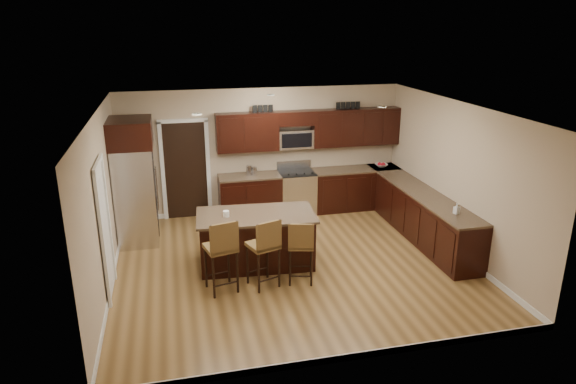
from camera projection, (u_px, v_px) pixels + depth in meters
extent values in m
plane|color=olive|center=(293.00, 264.00, 8.91)|extent=(6.00, 6.00, 0.00)
plane|color=silver|center=(293.00, 109.00, 8.05)|extent=(6.00, 6.00, 0.00)
plane|color=tan|center=(263.00, 151.00, 11.02)|extent=(6.00, 0.00, 6.00)
plane|color=tan|center=(102.00, 205.00, 7.83)|extent=(0.00, 5.50, 5.50)
plane|color=tan|center=(457.00, 178.00, 9.13)|extent=(0.00, 5.50, 5.50)
cube|color=black|center=(250.00, 197.00, 10.95)|extent=(1.30, 0.60, 0.88)
cube|color=black|center=(355.00, 189.00, 11.47)|extent=(1.94, 0.60, 0.88)
cube|color=black|center=(424.00, 218.00, 9.79)|extent=(0.60, 3.35, 0.88)
cube|color=brown|center=(249.00, 176.00, 10.81)|extent=(1.30, 0.63, 0.04)
cube|color=brown|center=(356.00, 169.00, 11.32)|extent=(1.94, 0.63, 0.04)
cube|color=brown|center=(426.00, 195.00, 9.64)|extent=(0.63, 3.35, 0.04)
cube|color=black|center=(247.00, 132.00, 10.64)|extent=(1.30, 0.33, 0.80)
cube|color=black|center=(356.00, 127.00, 11.15)|extent=(1.94, 0.33, 0.80)
cube|color=black|center=(295.00, 118.00, 10.78)|extent=(0.76, 0.33, 0.30)
cube|color=silver|center=(297.00, 193.00, 11.17)|extent=(0.76, 0.64, 0.90)
cube|color=black|center=(297.00, 173.00, 11.03)|extent=(0.76, 0.60, 0.03)
cube|color=black|center=(300.00, 197.00, 10.90)|extent=(0.65, 0.01, 0.45)
cube|color=silver|center=(294.00, 165.00, 11.24)|extent=(0.76, 0.05, 0.18)
cube|color=silver|center=(295.00, 139.00, 10.94)|extent=(0.76, 0.31, 0.40)
cube|color=black|center=(186.00, 171.00, 10.75)|extent=(0.85, 0.03, 2.06)
cube|color=white|center=(104.00, 232.00, 7.66)|extent=(0.03, 0.80, 2.04)
cube|color=black|center=(256.00, 240.00, 8.80)|extent=(1.95, 1.08, 0.88)
cube|color=brown|center=(256.00, 215.00, 8.65)|extent=(2.06, 1.19, 0.04)
cube|color=black|center=(257.00, 261.00, 8.92)|extent=(1.87, 1.00, 0.09)
cube|color=brown|center=(220.00, 248.00, 7.84)|extent=(0.54, 0.54, 0.06)
cube|color=brown|center=(224.00, 238.00, 7.59)|extent=(0.44, 0.15, 0.48)
cylinder|color=black|center=(210.00, 277.00, 7.74)|extent=(0.04, 0.04, 0.69)
cylinder|color=black|center=(235.00, 274.00, 7.82)|extent=(0.04, 0.04, 0.69)
cylinder|color=black|center=(208.00, 266.00, 8.09)|extent=(0.04, 0.04, 0.69)
cylinder|color=black|center=(232.00, 263.00, 8.18)|extent=(0.04, 0.04, 0.69)
cube|color=brown|center=(263.00, 245.00, 7.99)|extent=(0.55, 0.55, 0.06)
cube|color=brown|center=(269.00, 236.00, 7.76)|extent=(0.42, 0.18, 0.46)
cylinder|color=black|center=(254.00, 273.00, 7.89)|extent=(0.04, 0.04, 0.66)
cylinder|color=black|center=(277.00, 270.00, 7.97)|extent=(0.04, 0.04, 0.66)
cylinder|color=black|center=(250.00, 262.00, 8.23)|extent=(0.04, 0.04, 0.66)
cylinder|color=black|center=(272.00, 260.00, 8.31)|extent=(0.04, 0.04, 0.66)
cube|color=brown|center=(301.00, 244.00, 8.14)|extent=(0.48, 0.48, 0.06)
cube|color=brown|center=(301.00, 237.00, 7.90)|extent=(0.40, 0.13, 0.43)
cylinder|color=black|center=(293.00, 269.00, 8.05)|extent=(0.03, 0.03, 0.62)
cylinder|color=black|center=(314.00, 267.00, 8.12)|extent=(0.03, 0.03, 0.62)
cylinder|color=black|center=(288.00, 260.00, 8.37)|extent=(0.03, 0.03, 0.62)
cylinder|color=black|center=(308.00, 258.00, 8.44)|extent=(0.03, 0.03, 0.62)
cube|color=silver|center=(136.00, 195.00, 9.58)|extent=(0.72, 0.93, 1.85)
cube|color=black|center=(156.00, 193.00, 9.66)|extent=(0.01, 0.02, 1.76)
cylinder|color=silver|center=(157.00, 190.00, 9.57)|extent=(0.02, 0.02, 0.82)
cylinder|color=silver|center=(157.00, 187.00, 9.71)|extent=(0.02, 0.02, 0.82)
cube|color=black|center=(130.00, 133.00, 9.21)|extent=(0.78, 0.99, 0.50)
cube|color=brown|center=(286.00, 222.00, 10.75)|extent=(1.16, 0.97, 0.01)
imported|color=silver|center=(381.00, 165.00, 11.43)|extent=(0.28, 0.28, 0.07)
imported|color=#B2B2B2|center=(457.00, 209.00, 8.64)|extent=(0.11, 0.11, 0.18)
cylinder|color=silver|center=(249.00, 171.00, 10.77)|extent=(0.12, 0.12, 0.22)
cylinder|color=silver|center=(254.00, 171.00, 10.80)|extent=(0.11, 0.11, 0.18)
cylinder|color=white|center=(226.00, 214.00, 8.52)|extent=(0.10, 0.10, 0.10)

